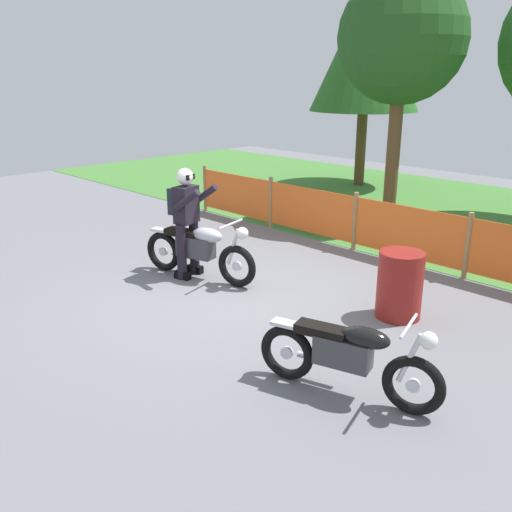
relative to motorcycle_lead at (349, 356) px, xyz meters
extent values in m
cube|color=slate|center=(-2.75, 1.00, -0.44)|extent=(24.00, 24.00, 0.02)
cube|color=#427A33|center=(-2.75, 7.73, -0.43)|extent=(24.00, 7.62, 0.01)
cylinder|color=#997547|center=(-6.89, 3.92, 0.09)|extent=(0.08, 0.08, 1.05)
cylinder|color=#997547|center=(-4.82, 3.92, 0.09)|extent=(0.08, 0.08, 1.05)
cylinder|color=#997547|center=(-2.75, 3.92, 0.09)|extent=(0.08, 0.08, 1.05)
cylinder|color=#997547|center=(-0.67, 3.92, 0.09)|extent=(0.08, 0.08, 1.05)
cube|color=orange|center=(-5.85, 3.92, 0.11)|extent=(1.99, 0.02, 0.85)
cube|color=orange|center=(-3.78, 3.92, 0.11)|extent=(1.99, 0.02, 0.85)
cube|color=orange|center=(-1.71, 3.92, 0.11)|extent=(1.99, 0.02, 0.85)
cylinder|color=brown|center=(-6.24, 9.02, 0.59)|extent=(0.28, 0.28, 2.05)
cone|color=#286023|center=(-6.24, 9.02, 3.24)|extent=(2.93, 2.93, 3.25)
cylinder|color=brown|center=(-3.55, 6.32, 0.96)|extent=(0.28, 0.28, 2.78)
sphere|color=#23511E|center=(-3.55, 6.32, 3.25)|extent=(2.57, 2.57, 2.57)
torus|color=black|center=(0.61, 0.18, -0.14)|extent=(0.59, 0.26, 0.59)
cylinder|color=silver|center=(0.61, 0.18, -0.14)|extent=(0.14, 0.09, 0.13)
torus|color=black|center=(-0.63, -0.19, -0.14)|extent=(0.59, 0.26, 0.59)
cylinder|color=silver|center=(-0.63, -0.19, -0.14)|extent=(0.14, 0.09, 0.13)
cube|color=#38383D|center=(-0.06, -0.02, 0.03)|extent=(0.59, 0.37, 0.29)
ellipsoid|color=black|center=(0.15, 0.04, 0.23)|extent=(0.52, 0.35, 0.20)
cube|color=black|center=(-0.28, -0.08, 0.20)|extent=(0.55, 0.34, 0.09)
cube|color=silver|center=(-0.63, -0.19, 0.19)|extent=(0.36, 0.23, 0.04)
cylinder|color=silver|center=(0.55, 0.16, 0.13)|extent=(0.22, 0.11, 0.52)
sphere|color=white|center=(0.70, 0.20, 0.34)|extent=(0.21, 0.21, 0.17)
cylinder|color=silver|center=(0.52, 0.15, 0.44)|extent=(0.18, 0.54, 0.03)
cylinder|color=silver|center=(-0.36, 0.03, -0.20)|extent=(0.50, 0.20, 0.06)
torus|color=black|center=(-2.90, 1.22, -0.11)|extent=(0.64, 0.27, 0.64)
cylinder|color=silver|center=(-2.90, 1.22, -0.11)|extent=(0.15, 0.09, 0.14)
torus|color=black|center=(-4.25, 0.87, -0.11)|extent=(0.64, 0.27, 0.64)
cylinder|color=silver|center=(-4.25, 0.87, -0.11)|extent=(0.15, 0.09, 0.14)
cube|color=#38383D|center=(-3.62, 1.03, 0.07)|extent=(0.64, 0.38, 0.32)
ellipsoid|color=#B7B7C1|center=(-3.40, 1.09, 0.29)|extent=(0.56, 0.36, 0.22)
cube|color=black|center=(-3.86, 0.97, 0.26)|extent=(0.59, 0.35, 0.10)
cube|color=silver|center=(-4.25, 0.87, 0.24)|extent=(0.39, 0.24, 0.04)
cylinder|color=silver|center=(-2.96, 1.20, 0.18)|extent=(0.24, 0.11, 0.57)
sphere|color=white|center=(-2.80, 1.24, 0.41)|extent=(0.22, 0.22, 0.18)
cylinder|color=silver|center=(-3.00, 1.19, 0.52)|extent=(0.18, 0.59, 0.03)
cylinder|color=silver|center=(-3.95, 1.09, -0.18)|extent=(0.55, 0.20, 0.07)
cylinder|color=black|center=(-3.81, 1.15, 0.00)|extent=(0.18, 0.18, 0.86)
cube|color=black|center=(-3.81, 1.15, -0.37)|extent=(0.28, 0.17, 0.12)
cylinder|color=black|center=(-3.73, 0.84, 0.00)|extent=(0.18, 0.18, 0.86)
cube|color=black|center=(-3.73, 0.84, -0.37)|extent=(0.28, 0.17, 0.12)
cube|color=black|center=(-3.77, 0.99, 0.71)|extent=(0.32, 0.41, 0.56)
cylinder|color=black|center=(-3.65, 1.25, 0.83)|extent=(0.49, 0.22, 0.38)
cylinder|color=black|center=(-3.54, 0.82, 0.83)|extent=(0.49, 0.22, 0.38)
sphere|color=white|center=(-3.77, 0.99, 1.13)|extent=(0.30, 0.30, 0.25)
cube|color=black|center=(-3.67, 1.02, 1.13)|extent=(0.07, 0.18, 0.08)
cube|color=#1E232D|center=(-3.93, 0.95, 0.75)|extent=(0.22, 0.31, 0.40)
cylinder|color=maroon|center=(-0.65, 1.98, 0.01)|extent=(0.58, 0.58, 0.88)
camera|label=1|loc=(2.74, -3.96, 2.58)|focal=38.69mm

